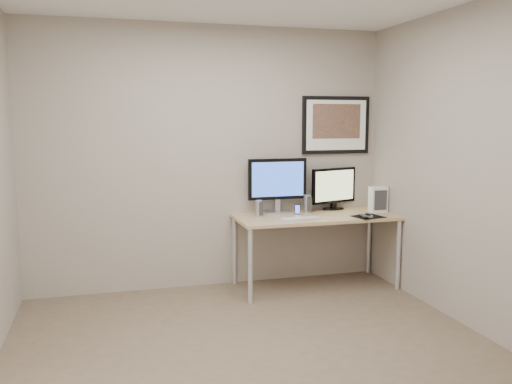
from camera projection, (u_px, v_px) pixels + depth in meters
The scene contains 14 objects.
floor at pixel (256, 352), 3.94m from camera, with size 3.60×3.60×0.00m, color brown.
room at pixel (240, 124), 4.15m from camera, with size 3.60×3.60×3.60m.
desk at pixel (315, 222), 5.41m from camera, with size 1.60×0.70×0.73m.
framed_art at pixel (336, 125), 5.69m from camera, with size 0.75×0.04×0.60m.
monitor_large at pixel (277, 183), 5.50m from camera, with size 0.61×0.20×0.56m.
monitor_tv at pixel (334, 187), 5.71m from camera, with size 0.55×0.19×0.44m.
speaker_left at pixel (259, 208), 5.32m from camera, with size 0.06×0.06×0.16m, color #BBBBC0.
speaker_right at pixel (307, 203), 5.56m from camera, with size 0.08×0.08×0.19m, color #BBBBC0.
phone_dock at pixel (297, 210), 5.36m from camera, with size 0.06×0.06×0.12m, color black.
keyboard at pixel (300, 218), 5.20m from camera, with size 0.40×0.11×0.01m, color silver.
mousepad at pixel (368, 217), 5.32m from camera, with size 0.28×0.24×0.00m, color black.
mouse at pixel (368, 215), 5.29m from camera, with size 0.07×0.12×0.04m, color black.
remote at pixel (363, 216), 5.27m from camera, with size 0.05×0.19×0.02m, color black.
fan_unit at pixel (378, 199), 5.60m from camera, with size 0.17×0.12×0.26m, color white.
Camera 1 is at (-1.02, -3.60, 1.69)m, focal length 38.00 mm.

